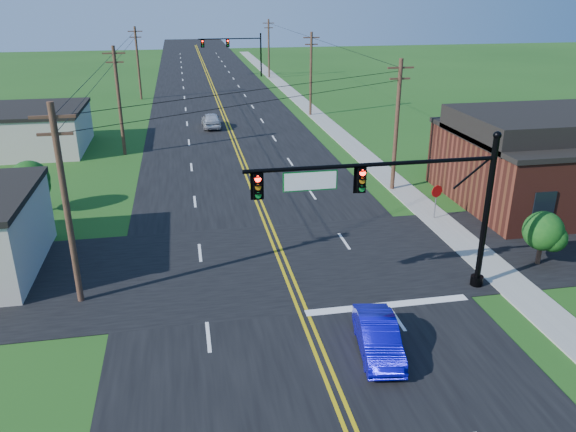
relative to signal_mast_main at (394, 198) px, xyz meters
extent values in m
plane|color=#1D4915|center=(-4.34, -8.00, -4.75)|extent=(260.00, 260.00, 0.00)
cube|color=black|center=(-4.34, 42.00, -4.73)|extent=(16.00, 220.00, 0.04)
cube|color=black|center=(-4.34, 4.00, -4.73)|extent=(70.00, 10.00, 0.04)
cube|color=gray|center=(6.16, 32.00, -4.71)|extent=(2.00, 160.00, 0.08)
cylinder|color=black|center=(4.46, 0.00, -1.15)|extent=(0.28, 0.28, 7.20)
cylinder|color=black|center=(4.46, 0.00, -4.50)|extent=(0.60, 0.60, 0.50)
sphere|color=black|center=(4.46, 0.00, 2.55)|extent=(0.36, 0.36, 0.36)
cylinder|color=black|center=(-1.04, 0.00, 1.55)|extent=(11.00, 0.18, 0.18)
cube|color=#055D19|center=(-3.74, 0.00, 1.00)|extent=(2.30, 0.06, 0.85)
cylinder|color=black|center=(4.46, 72.00, -1.15)|extent=(0.28, 0.28, 7.20)
cylinder|color=black|center=(4.46, 72.00, -4.50)|extent=(0.60, 0.60, 0.50)
sphere|color=black|center=(4.46, 72.00, 2.55)|extent=(0.36, 0.36, 0.36)
cylinder|color=black|center=(-0.54, 72.00, 1.25)|extent=(10.00, 0.18, 0.18)
cube|color=#055D19|center=(-3.74, 72.00, 0.70)|extent=(2.30, 0.06, 0.85)
cube|color=#572219|center=(15.66, 10.00, -2.55)|extent=(14.00, 11.00, 4.40)
cube|color=black|center=(15.66, 10.00, -0.20)|extent=(14.20, 11.20, 0.30)
cube|color=beige|center=(-23.34, 30.00, -3.05)|extent=(12.00, 9.00, 3.40)
cube|color=black|center=(-23.34, 30.00, -1.20)|extent=(12.20, 9.20, 0.30)
cylinder|color=#372719|center=(-13.84, 2.00, -0.25)|extent=(0.28, 0.28, 9.00)
cube|color=#372719|center=(-13.84, 2.00, 3.65)|extent=(1.80, 0.12, 0.12)
cube|color=#372719|center=(-13.84, 2.00, 2.95)|extent=(1.40, 0.12, 0.12)
cylinder|color=#372719|center=(-13.84, 27.00, -0.25)|extent=(0.28, 0.28, 9.00)
cube|color=#372719|center=(-13.84, 27.00, 3.65)|extent=(1.80, 0.12, 0.12)
cube|color=#372719|center=(-13.84, 27.00, 2.95)|extent=(1.40, 0.12, 0.12)
cylinder|color=#372719|center=(-13.84, 54.00, -0.25)|extent=(0.28, 0.28, 9.00)
cube|color=#372719|center=(-13.84, 54.00, 3.65)|extent=(1.80, 0.12, 0.12)
cube|color=#372719|center=(-13.84, 54.00, 2.95)|extent=(1.40, 0.12, 0.12)
cylinder|color=#372719|center=(5.46, 14.00, -0.25)|extent=(0.28, 0.28, 9.00)
cube|color=#372719|center=(5.46, 14.00, 3.65)|extent=(1.80, 0.12, 0.12)
cube|color=#372719|center=(5.46, 14.00, 2.95)|extent=(1.40, 0.12, 0.12)
cylinder|color=#372719|center=(5.46, 40.00, -0.25)|extent=(0.28, 0.28, 9.00)
cube|color=#372719|center=(5.46, 40.00, 3.65)|extent=(1.80, 0.12, 0.12)
cube|color=#372719|center=(5.46, 40.00, 2.95)|extent=(1.40, 0.12, 0.12)
cylinder|color=#372719|center=(5.46, 70.00, -0.25)|extent=(0.28, 0.28, 9.00)
cube|color=#372719|center=(5.46, 70.00, 3.65)|extent=(1.80, 0.12, 0.12)
cube|color=#372719|center=(5.46, 70.00, 2.95)|extent=(1.40, 0.12, 0.12)
cylinder|color=#372719|center=(11.66, 18.00, -3.83)|extent=(0.24, 0.24, 1.85)
sphere|color=#104212|center=(11.66, 18.00, -2.15)|extent=(3.00, 3.00, 3.00)
cylinder|color=#372719|center=(8.66, 1.50, -4.09)|extent=(0.24, 0.24, 1.32)
sphere|color=#104212|center=(8.66, 1.50, -2.89)|extent=(2.00, 2.00, 2.00)
cylinder|color=#372719|center=(-18.34, 14.00, -3.98)|extent=(0.24, 0.24, 1.54)
sphere|color=#104212|center=(-18.34, 14.00, -2.58)|extent=(2.40, 2.40, 2.40)
imported|color=#0B08B1|center=(-1.95, -4.24, -4.07)|extent=(2.01, 4.27, 1.35)
imported|color=silver|center=(-5.90, 35.82, -3.99)|extent=(1.88, 4.49, 1.52)
cylinder|color=slate|center=(6.02, 8.22, -3.71)|extent=(0.08, 0.08, 2.07)
cylinder|color=#A10909|center=(6.02, 8.19, -2.93)|extent=(0.78, 0.22, 0.79)
camera|label=1|loc=(-8.74, -21.50, 8.29)|focal=35.00mm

